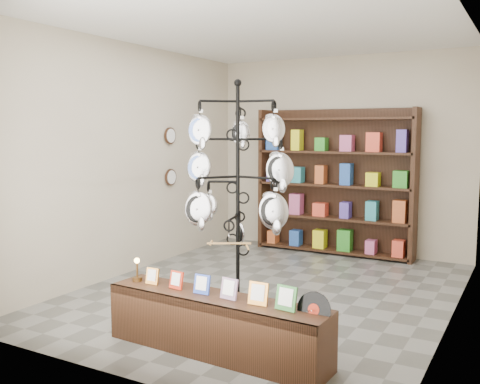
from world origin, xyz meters
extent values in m
plane|color=slate|center=(0.00, 0.00, 0.00)|extent=(5.00, 5.00, 0.00)
plane|color=#BEB499|center=(0.00, 2.50, 1.50)|extent=(4.00, 0.00, 4.00)
plane|color=#BEB499|center=(0.00, -2.50, 1.50)|extent=(4.00, 0.00, 4.00)
plane|color=#BEB499|center=(-2.00, 0.00, 1.50)|extent=(0.00, 5.00, 5.00)
plane|color=#BEB499|center=(2.00, 0.00, 1.50)|extent=(0.00, 5.00, 5.00)
plane|color=white|center=(0.00, 0.00, 3.00)|extent=(5.00, 5.00, 0.00)
cylinder|color=black|center=(-0.07, -0.59, 0.02)|extent=(0.65, 0.65, 0.03)
cylinder|color=black|center=(-0.07, -0.59, 1.17)|extent=(0.05, 0.05, 2.34)
sphere|color=black|center=(-0.07, -0.59, 2.36)|extent=(0.08, 0.08, 0.08)
ellipsoid|color=silver|center=(-0.17, -0.36, 0.74)|extent=(0.13, 0.09, 0.25)
cube|color=tan|center=(0.01, -0.91, 0.75)|extent=(0.40, 0.23, 0.04)
cube|color=black|center=(0.38, -1.78, 0.25)|extent=(2.03, 0.51, 0.50)
cube|color=orange|center=(-0.31, -1.74, 0.57)|extent=(0.13, 0.05, 0.15)
cube|color=#B3230E|center=(-0.03, -1.76, 0.57)|extent=(0.14, 0.06, 0.16)
cube|color=#263FA5|center=(0.24, -1.77, 0.58)|extent=(0.15, 0.06, 0.17)
cube|color=#E54C33|center=(0.52, -1.78, 0.58)|extent=(0.16, 0.06, 0.17)
cube|color=orange|center=(0.79, -1.80, 0.59)|extent=(0.17, 0.06, 0.18)
cube|color=#337233|center=(1.04, -1.81, 0.59)|extent=(0.18, 0.07, 0.19)
cylinder|color=black|center=(1.25, -1.77, 0.53)|extent=(0.28, 0.08, 0.27)
cylinder|color=#B3230E|center=(1.25, -1.77, 0.53)|extent=(0.09, 0.03, 0.09)
cylinder|color=#4E3316|center=(-0.49, -1.74, 0.51)|extent=(0.09, 0.09, 0.04)
cylinder|color=#4E3316|center=(-0.49, -1.74, 0.60)|extent=(0.02, 0.02, 0.13)
sphere|color=#FFBF59|center=(-0.49, -1.74, 0.69)|extent=(0.05, 0.05, 0.05)
cube|color=black|center=(0.00, 2.44, 1.10)|extent=(2.40, 0.04, 2.20)
cube|color=black|center=(-1.18, 2.28, 1.10)|extent=(0.06, 0.36, 2.20)
cube|color=black|center=(1.18, 2.28, 1.10)|extent=(0.06, 0.36, 2.20)
cube|color=black|center=(0.00, 2.28, 0.05)|extent=(2.36, 0.36, 0.04)
cube|color=black|center=(0.00, 2.28, 0.55)|extent=(2.36, 0.36, 0.03)
cube|color=black|center=(0.00, 2.28, 1.05)|extent=(2.36, 0.36, 0.04)
cube|color=black|center=(0.00, 2.28, 1.55)|extent=(2.36, 0.36, 0.04)
cube|color=black|center=(0.00, 2.28, 2.05)|extent=(2.36, 0.36, 0.04)
cylinder|color=black|center=(-1.97, 0.80, 1.80)|extent=(0.03, 0.24, 0.24)
cylinder|color=black|center=(-1.97, 0.80, 1.20)|extent=(0.03, 0.24, 0.24)
camera|label=1|loc=(2.67, -5.47, 1.87)|focal=40.00mm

